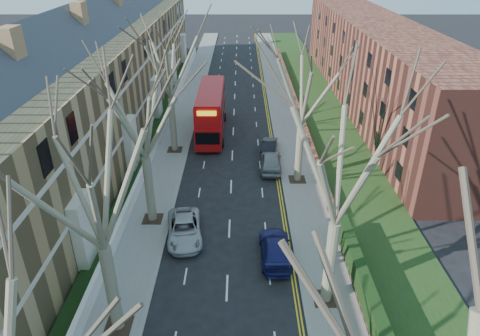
{
  "coord_description": "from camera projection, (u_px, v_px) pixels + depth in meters",
  "views": [
    {
      "loc": [
        0.81,
        -10.22,
        18.21
      ],
      "look_at": [
        0.76,
        18.16,
        3.26
      ],
      "focal_mm": 32.0,
      "sensor_mm": 36.0,
      "label": 1
    }
  ],
  "objects": [
    {
      "name": "grass_verge_right",
      "position": [
        320.0,
        111.0,
        51.95
      ],
      "size": [
        6.0,
        102.0,
        0.06
      ],
      "color": "#193613",
      "rests_on": "ground"
    },
    {
      "name": "car_left_far",
      "position": [
        184.0,
        229.0,
        29.54
      ],
      "size": [
        2.97,
        5.27,
        1.39
      ],
      "primitive_type": "imported",
      "rotation": [
        0.0,
        0.0,
        0.14
      ],
      "color": "#A8A9AD",
      "rests_on": "ground"
    },
    {
      "name": "car_right_far",
      "position": [
        269.0,
        146.0,
        41.84
      ],
      "size": [
        1.91,
        4.13,
        1.31
      ],
      "primitive_type": "imported",
      "rotation": [
        0.0,
        0.0,
        3.01
      ],
      "color": "black",
      "rests_on": "ground"
    },
    {
      "name": "car_right_mid",
      "position": [
        271.0,
        161.0,
        38.55
      ],
      "size": [
        2.08,
        4.77,
        1.6
      ],
      "primitive_type": "imported",
      "rotation": [
        0.0,
        0.0,
        3.1
      ],
      "color": "gray",
      "rests_on": "ground"
    },
    {
      "name": "double_decker_bus",
      "position": [
        211.0,
        112.0,
        45.3
      ],
      "size": [
        2.9,
        11.35,
        4.73
      ],
      "rotation": [
        0.0,
        0.0,
        3.14
      ],
      "color": "#A70B0D",
      "rests_on": "ground"
    },
    {
      "name": "tree_left_far",
      "position": [
        139.0,
        101.0,
        27.39
      ],
      "size": [
        10.15,
        10.15,
        14.22
      ],
      "color": "#676049",
      "rests_on": "ground"
    },
    {
      "name": "terrace_left",
      "position": [
        95.0,
        87.0,
        42.4
      ],
      "size": [
        9.7,
        78.0,
        13.6
      ],
      "color": "#977B4D",
      "rests_on": "ground"
    },
    {
      "name": "pavement_right",
      "position": [
        283.0,
        112.0,
        52.0
      ],
      "size": [
        3.0,
        102.0,
        0.12
      ],
      "primitive_type": "cube",
      "color": "slate",
      "rests_on": "ground"
    },
    {
      "name": "front_wall_left",
      "position": [
        160.0,
        133.0,
        44.68
      ],
      "size": [
        0.3,
        78.0,
        1.0
      ],
      "color": "white",
      "rests_on": "ground"
    },
    {
      "name": "tree_left_mid",
      "position": [
        90.0,
        170.0,
        18.4
      ],
      "size": [
        10.5,
        10.5,
        14.71
      ],
      "color": "#676049",
      "rests_on": "ground"
    },
    {
      "name": "tree_right_mid",
      "position": [
        344.0,
        150.0,
        20.15
      ],
      "size": [
        10.5,
        10.5,
        14.71
      ],
      "color": "#676049",
      "rests_on": "ground"
    },
    {
      "name": "flats_right",
      "position": [
        374.0,
        63.0,
        53.23
      ],
      "size": [
        13.97,
        54.0,
        10.0
      ],
      "color": "brown",
      "rests_on": "ground"
    },
    {
      "name": "tree_right_far",
      "position": [
        305.0,
        76.0,
        32.68
      ],
      "size": [
        10.15,
        10.15,
        14.22
      ],
      "color": "#676049",
      "rests_on": "ground"
    },
    {
      "name": "car_right_near",
      "position": [
        275.0,
        249.0,
        27.67
      ],
      "size": [
        2.0,
        4.83,
        1.4
      ],
      "primitive_type": "imported",
      "rotation": [
        0.0,
        0.0,
        3.15
      ],
      "color": "navy",
      "rests_on": "ground"
    },
    {
      "name": "tree_left_dist",
      "position": [
        167.0,
        54.0,
        37.86
      ],
      "size": [
        10.5,
        10.5,
        14.71
      ],
      "color": "#676049",
      "rests_on": "ground"
    },
    {
      "name": "pavement_left",
      "position": [
        185.0,
        112.0,
        52.02
      ],
      "size": [
        3.0,
        102.0,
        0.12
      ],
      "primitive_type": "cube",
      "color": "slate",
      "rests_on": "ground"
    }
  ]
}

